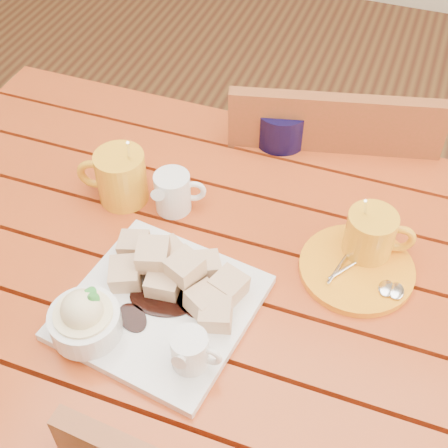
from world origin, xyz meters
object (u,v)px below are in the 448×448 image
at_px(dessert_plate, 146,304).
at_px(coffee_mug_right, 371,235).
at_px(coffee_mug_left, 120,176).
at_px(orange_saucer, 357,269).
at_px(chair_far, 318,205).
at_px(table, 206,296).

relative_size(dessert_plate, coffee_mug_right, 2.23).
distance_m(dessert_plate, coffee_mug_left, 0.27).
bearing_deg(coffee_mug_right, dessert_plate, -153.81).
height_order(orange_saucer, chair_far, chair_far).
xyz_separation_m(table, orange_saucer, (0.24, 0.06, 0.11)).
relative_size(coffee_mug_left, chair_far, 0.17).
height_order(coffee_mug_left, coffee_mug_right, coffee_mug_left).
relative_size(table, orange_saucer, 6.40).
height_order(table, coffee_mug_right, coffee_mug_right).
distance_m(dessert_plate, chair_far, 0.68).
height_order(coffee_mug_left, orange_saucer, coffee_mug_left).
bearing_deg(orange_saucer, dessert_plate, -145.38).
bearing_deg(coffee_mug_right, coffee_mug_left, 169.01).
relative_size(coffee_mug_right, chair_far, 0.15).
xyz_separation_m(coffee_mug_left, coffee_mug_right, (0.44, 0.02, -0.00)).
bearing_deg(coffee_mug_left, table, -34.55).
bearing_deg(chair_far, coffee_mug_right, 98.15).
height_order(coffee_mug_right, orange_saucer, coffee_mug_right).
bearing_deg(coffee_mug_right, chair_far, 99.01).
xyz_separation_m(coffee_mug_left, chair_far, (0.30, 0.37, -0.31)).
height_order(dessert_plate, coffee_mug_right, coffee_mug_right).
bearing_deg(coffee_mug_left, chair_far, 39.98).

